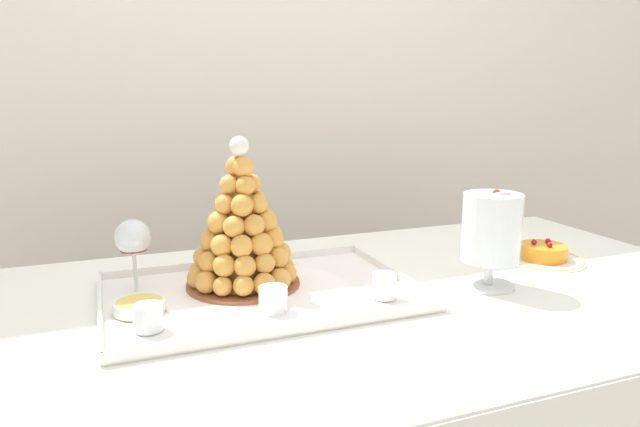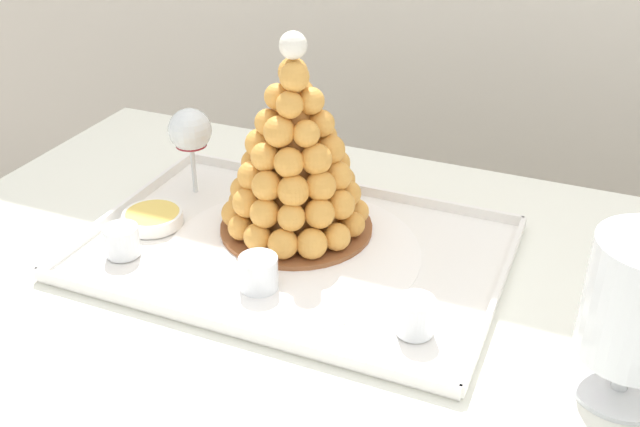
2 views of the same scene
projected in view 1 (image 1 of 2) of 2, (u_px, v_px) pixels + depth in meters
The scene contains 11 objects.
backdrop_wall at pixel (251, 69), 2.08m from camera, with size 4.80×0.10×2.50m, color silver.
buffet_table at pixel (373, 335), 1.26m from camera, with size 1.72×0.96×0.75m.
serving_tray at pixel (260, 294), 1.21m from camera, with size 0.65×0.44×0.02m.
croquembouche at pixel (242, 230), 1.23m from camera, with size 0.25×0.25×0.33m.
dessert_cup_left at pixel (148, 318), 1.02m from camera, with size 0.05×0.05×0.05m.
dessert_cup_mid_left at pixel (273, 300), 1.11m from camera, with size 0.06×0.06×0.05m.
dessert_cup_centre at pixel (384, 287), 1.18m from camera, with size 0.05×0.05×0.05m.
creme_brulee_ramekin at pixel (139, 306), 1.11m from camera, with size 0.10×0.10×0.02m.
macaron_goblet at pixel (491, 229), 1.25m from camera, with size 0.13×0.13×0.22m.
fruit_tart_plate at pixel (543, 255), 1.46m from camera, with size 0.21×0.21×0.06m.
wine_glass at pixel (133, 240), 1.20m from camera, with size 0.08×0.08×0.16m.
Camera 1 is at (-0.53, -1.06, 1.18)m, focal length 31.96 mm.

